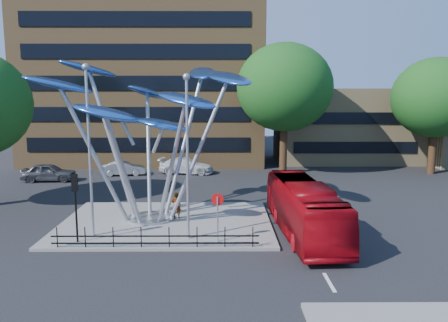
{
  "coord_description": "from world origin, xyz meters",
  "views": [
    {
      "loc": [
        2.18,
        -18.46,
        7.45
      ],
      "look_at": [
        2.33,
        4.0,
        3.99
      ],
      "focal_mm": 35.0,
      "sensor_mm": 36.0,
      "label": 1
    }
  ],
  "objects_px": {
    "street_lamp_left": "(89,136)",
    "parked_car_left": "(49,172)",
    "tree_far": "(436,98)",
    "leaf_sculpture": "(147,104)",
    "tree_right": "(285,88)",
    "parked_car_right": "(186,166)",
    "street_lamp_right": "(187,142)",
    "parked_car_mid": "(124,168)",
    "pedestrian": "(176,205)",
    "red_bus": "(304,208)",
    "no_entry_sign_island": "(218,209)",
    "traffic_light_island": "(75,194)"
  },
  "relations": [
    {
      "from": "street_lamp_left",
      "to": "parked_car_left",
      "type": "relative_size",
      "value": 1.95
    },
    {
      "from": "tree_far",
      "to": "leaf_sculpture",
      "type": "xyz_separation_m",
      "value": [
        -24.07,
        -15.32,
        -0.23
      ]
    },
    {
      "from": "tree_right",
      "to": "parked_car_right",
      "type": "relative_size",
      "value": 2.36
    },
    {
      "from": "street_lamp_left",
      "to": "parked_car_right",
      "type": "relative_size",
      "value": 1.72
    },
    {
      "from": "tree_far",
      "to": "street_lamp_right",
      "type": "bearing_deg",
      "value": -138.53
    },
    {
      "from": "parked_car_right",
      "to": "leaf_sculpture",
      "type": "bearing_deg",
      "value": -174.98
    },
    {
      "from": "tree_right",
      "to": "parked_car_mid",
      "type": "relative_size",
      "value": 3.07
    },
    {
      "from": "pedestrian",
      "to": "leaf_sculpture",
      "type": "bearing_deg",
      "value": -2.26
    },
    {
      "from": "street_lamp_right",
      "to": "red_bus",
      "type": "distance_m",
      "value": 7.22
    },
    {
      "from": "tree_far",
      "to": "street_lamp_right",
      "type": "relative_size",
      "value": 1.3
    },
    {
      "from": "parked_car_left",
      "to": "tree_right",
      "type": "bearing_deg",
      "value": -83.92
    },
    {
      "from": "no_entry_sign_island",
      "to": "parked_car_right",
      "type": "bearing_deg",
      "value": 99.0
    },
    {
      "from": "street_lamp_right",
      "to": "pedestrian",
      "type": "bearing_deg",
      "value": 105.19
    },
    {
      "from": "tree_far",
      "to": "street_lamp_right",
      "type": "height_order",
      "value": "tree_far"
    },
    {
      "from": "leaf_sculpture",
      "to": "no_entry_sign_island",
      "type": "xyz_separation_m",
      "value": [
        4.07,
        -4.16,
        -5.06
      ]
    },
    {
      "from": "tree_right",
      "to": "red_bus",
      "type": "relative_size",
      "value": 1.19
    },
    {
      "from": "red_bus",
      "to": "pedestrian",
      "type": "bearing_deg",
      "value": 158.01
    },
    {
      "from": "no_entry_sign_island",
      "to": "parked_car_left",
      "type": "relative_size",
      "value": 0.54
    },
    {
      "from": "street_lamp_left",
      "to": "traffic_light_island",
      "type": "relative_size",
      "value": 2.57
    },
    {
      "from": "leaf_sculpture",
      "to": "red_bus",
      "type": "distance_m",
      "value": 10.55
    },
    {
      "from": "parked_car_left",
      "to": "street_lamp_left",
      "type": "bearing_deg",
      "value": -154.75
    },
    {
      "from": "red_bus",
      "to": "street_lamp_right",
      "type": "bearing_deg",
      "value": -172.07
    },
    {
      "from": "leaf_sculpture",
      "to": "traffic_light_island",
      "type": "xyz_separation_m",
      "value": [
        -2.93,
        -4.18,
        -4.26
      ]
    },
    {
      "from": "street_lamp_left",
      "to": "parked_car_mid",
      "type": "xyz_separation_m",
      "value": [
        -2.34,
        17.86,
        -4.71
      ]
    },
    {
      "from": "street_lamp_left",
      "to": "tree_right",
      "type": "bearing_deg",
      "value": 55.95
    },
    {
      "from": "street_lamp_left",
      "to": "parked_car_left",
      "type": "xyz_separation_m",
      "value": [
        -8.19,
        15.13,
        -4.59
      ]
    },
    {
      "from": "traffic_light_island",
      "to": "parked_car_left",
      "type": "distance_m",
      "value": 17.96
    },
    {
      "from": "no_entry_sign_island",
      "to": "traffic_light_island",
      "type": "bearing_deg",
      "value": -179.87
    },
    {
      "from": "street_lamp_right",
      "to": "parked_car_mid",
      "type": "relative_size",
      "value": 2.11
    },
    {
      "from": "leaf_sculpture",
      "to": "traffic_light_island",
      "type": "distance_m",
      "value": 6.65
    },
    {
      "from": "tree_far",
      "to": "pedestrian",
      "type": "height_order",
      "value": "tree_far"
    },
    {
      "from": "tree_far",
      "to": "pedestrian",
      "type": "xyz_separation_m",
      "value": [
        -22.48,
        -15.39,
        -6.17
      ]
    },
    {
      "from": "no_entry_sign_island",
      "to": "parked_car_left",
      "type": "height_order",
      "value": "no_entry_sign_island"
    },
    {
      "from": "tree_right",
      "to": "traffic_light_island",
      "type": "height_order",
      "value": "tree_right"
    },
    {
      "from": "parked_car_right",
      "to": "pedestrian",
      "type": "bearing_deg",
      "value": -169.14
    },
    {
      "from": "tree_far",
      "to": "parked_car_mid",
      "type": "height_order",
      "value": "tree_far"
    },
    {
      "from": "leaf_sculpture",
      "to": "pedestrian",
      "type": "xyz_separation_m",
      "value": [
        1.59,
        -0.07,
        -5.94
      ]
    },
    {
      "from": "street_lamp_right",
      "to": "traffic_light_island",
      "type": "relative_size",
      "value": 2.42
    },
    {
      "from": "red_bus",
      "to": "parked_car_right",
      "type": "xyz_separation_m",
      "value": [
        -7.72,
        18.02,
        -0.67
      ]
    },
    {
      "from": "no_entry_sign_island",
      "to": "parked_car_right",
      "type": "height_order",
      "value": "no_entry_sign_island"
    },
    {
      "from": "leaf_sculpture",
      "to": "red_bus",
      "type": "xyz_separation_m",
      "value": [
        8.67,
        -2.5,
        -5.46
      ]
    },
    {
      "from": "street_lamp_right",
      "to": "no_entry_sign_island",
      "type": "xyz_separation_m",
      "value": [
        1.5,
        -0.48,
        -3.28
      ]
    },
    {
      "from": "tree_right",
      "to": "parked_car_mid",
      "type": "distance_m",
      "value": 16.59
    },
    {
      "from": "street_lamp_left",
      "to": "pedestrian",
      "type": "height_order",
      "value": "street_lamp_left"
    },
    {
      "from": "red_bus",
      "to": "leaf_sculpture",
      "type": "bearing_deg",
      "value": 160.89
    },
    {
      "from": "street_lamp_left",
      "to": "no_entry_sign_island",
      "type": "height_order",
      "value": "street_lamp_left"
    },
    {
      "from": "parked_car_right",
      "to": "parked_car_left",
      "type": "bearing_deg",
      "value": 115.68
    },
    {
      "from": "traffic_light_island",
      "to": "no_entry_sign_island",
      "type": "xyz_separation_m",
      "value": [
        7.0,
        0.02,
        -0.8
      ]
    },
    {
      "from": "tree_right",
      "to": "leaf_sculpture",
      "type": "relative_size",
      "value": 0.95
    },
    {
      "from": "street_lamp_left",
      "to": "parked_car_mid",
      "type": "bearing_deg",
      "value": 97.46
    }
  ]
}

